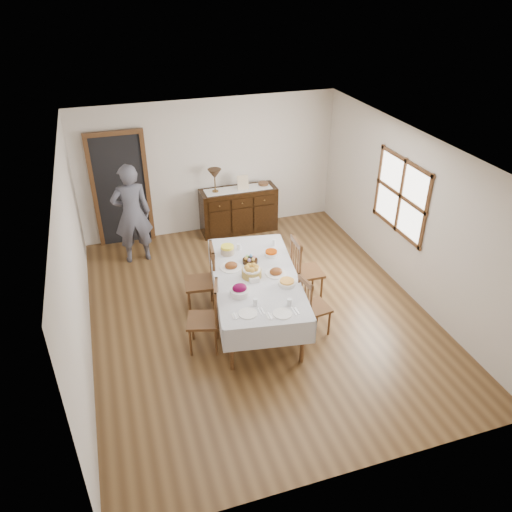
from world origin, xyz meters
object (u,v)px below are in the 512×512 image
object	(u,v)px
chair_left_far	(204,279)
person	(132,211)
sideboard	(239,210)
dining_table	(255,281)
chair_right_near	(312,305)
chair_left_near	(207,317)
chair_right_far	(304,269)
table_lamp	(215,175)

from	to	relation	value
chair_left_far	person	xyz separation A→B (m)	(-0.84, 1.85, 0.42)
sideboard	person	bearing A→B (deg)	-165.58
dining_table	sideboard	world-z (taller)	sideboard
sideboard	chair_right_near	bearing A→B (deg)	-88.32
chair_right_near	person	distance (m)	3.65
dining_table	chair_left_near	bearing A→B (deg)	-146.46
chair_right_near	dining_table	bearing A→B (deg)	45.35
chair_right_near	chair_right_far	world-z (taller)	chair_right_far
dining_table	table_lamp	bearing A→B (deg)	96.41
chair_right_near	chair_right_far	bearing A→B (deg)	-22.31
dining_table	chair_left_near	world-z (taller)	chair_left_near
dining_table	chair_left_far	world-z (taller)	chair_left_far
dining_table	chair_right_far	world-z (taller)	chair_right_far
chair_right_near	sideboard	distance (m)	3.42
sideboard	dining_table	bearing A→B (deg)	-101.25
chair_left_near	table_lamp	distance (m)	3.49
dining_table	person	bearing A→B (deg)	131.15
chair_left_far	person	bearing A→B (deg)	-148.64
chair_right_near	chair_right_far	distance (m)	0.87
chair_left_near	sideboard	distance (m)	3.57
dining_table	person	world-z (taller)	person
sideboard	chair_left_far	bearing A→B (deg)	-117.44
chair_left_near	chair_left_far	xyz separation A→B (m)	(0.15, 0.89, 0.03)
person	sideboard	bearing A→B (deg)	-168.11
dining_table	table_lamp	distance (m)	2.95
chair_left_near	chair_right_near	size ratio (longest dim) A/B	1.09
chair_right_far	table_lamp	world-z (taller)	table_lamp
chair_right_far	person	distance (m)	3.19
chair_left_far	table_lamp	distance (m)	2.61
chair_left_near	chair_right_near	bearing A→B (deg)	100.59
chair_right_far	chair_left_far	bearing A→B (deg)	84.77
chair_right_far	person	bearing A→B (deg)	51.43
chair_left_far	chair_right_near	world-z (taller)	chair_left_far
chair_left_far	sideboard	xyz separation A→B (m)	(1.24, 2.39, -0.11)
chair_right_far	table_lamp	bearing A→B (deg)	18.73
chair_right_near	sideboard	bearing A→B (deg)	-5.64
chair_right_far	table_lamp	size ratio (longest dim) A/B	2.37
table_lamp	chair_left_near	bearing A→B (deg)	-106.00
chair_right_far	sideboard	xyz separation A→B (m)	(-0.32, 2.59, -0.10)
chair_left_far	table_lamp	size ratio (longest dim) A/B	2.40
dining_table	sideboard	xyz separation A→B (m)	(0.58, 2.90, -0.27)
chair_right_near	table_lamp	world-z (taller)	table_lamp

